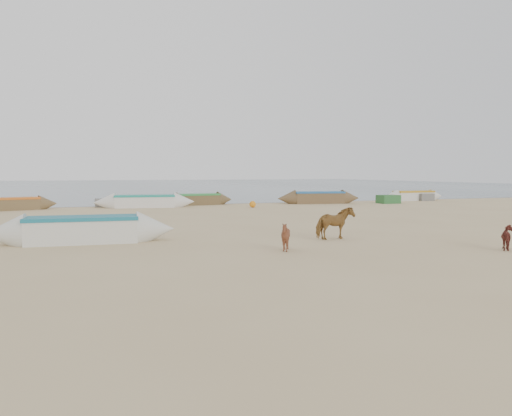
{
  "coord_description": "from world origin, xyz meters",
  "views": [
    {
      "loc": [
        -6.44,
        -14.21,
        2.39
      ],
      "look_at": [
        0.0,
        4.0,
        1.0
      ],
      "focal_mm": 35.0,
      "sensor_mm": 36.0,
      "label": 1
    }
  ],
  "objects_px": {
    "calf_front": "(285,237)",
    "cow_adult": "(335,223)",
    "calf_right": "(510,238)",
    "near_canoe": "(83,230)"
  },
  "relations": [
    {
      "from": "calf_front",
      "to": "cow_adult",
      "type": "bearing_deg",
      "value": 103.53
    },
    {
      "from": "cow_adult",
      "to": "calf_right",
      "type": "height_order",
      "value": "cow_adult"
    },
    {
      "from": "calf_front",
      "to": "near_canoe",
      "type": "relative_size",
      "value": 0.15
    },
    {
      "from": "near_canoe",
      "to": "calf_right",
      "type": "bearing_deg",
      "value": -22.09
    },
    {
      "from": "cow_adult",
      "to": "calf_front",
      "type": "distance_m",
      "value": 3.27
    },
    {
      "from": "cow_adult",
      "to": "near_canoe",
      "type": "bearing_deg",
      "value": 69.9
    },
    {
      "from": "near_canoe",
      "to": "cow_adult",
      "type": "bearing_deg",
      "value": -10.09
    },
    {
      "from": "cow_adult",
      "to": "calf_front",
      "type": "bearing_deg",
      "value": 118.78
    },
    {
      "from": "calf_front",
      "to": "calf_right",
      "type": "xyz_separation_m",
      "value": [
        6.61,
        -2.06,
        -0.07
      ]
    },
    {
      "from": "calf_right",
      "to": "near_canoe",
      "type": "distance_m",
      "value": 13.77
    }
  ]
}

